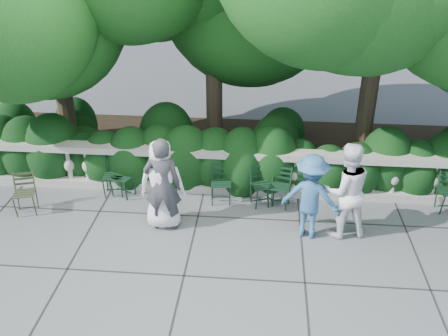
# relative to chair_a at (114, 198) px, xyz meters

# --- Properties ---
(ground) EXTENTS (90.00, 90.00, 0.00)m
(ground) POSITION_rel_chair_a_xyz_m (2.36, -1.34, 0.00)
(ground) COLOR #53555B
(ground) RESTS_ON ground
(balustrade) EXTENTS (12.00, 0.44, 1.00)m
(balustrade) POSITION_rel_chair_a_xyz_m (2.36, 0.46, 0.49)
(balustrade) COLOR #9E998E
(balustrade) RESTS_ON ground
(shrub_hedge) EXTENTS (15.00, 2.60, 1.70)m
(shrub_hedge) POSITION_rel_chair_a_xyz_m (2.36, 1.66, 0.00)
(shrub_hedge) COLOR black
(shrub_hedge) RESTS_ON ground
(chair_a) EXTENTS (0.49, 0.52, 0.84)m
(chair_a) POSITION_rel_chair_a_xyz_m (0.00, 0.00, 0.00)
(chair_a) COLOR black
(chair_a) RESTS_ON ground
(chair_b) EXTENTS (0.59, 0.61, 0.84)m
(chair_b) POSITION_rel_chair_a_xyz_m (0.13, -0.00, 0.00)
(chair_b) COLOR black
(chair_b) RESTS_ON ground
(chair_c) EXTENTS (0.54, 0.57, 0.84)m
(chair_c) POSITION_rel_chair_a_xyz_m (3.41, -0.15, 0.00)
(chair_c) COLOR black
(chair_c) RESTS_ON ground
(chair_d) EXTENTS (0.48, 0.51, 0.84)m
(chair_d) POSITION_rel_chair_a_xyz_m (2.27, -0.11, 0.00)
(chair_d) COLOR black
(chair_d) RESTS_ON ground
(chair_e) EXTENTS (0.59, 0.61, 0.84)m
(chair_e) POSITION_rel_chair_a_xyz_m (3.16, -0.12, 0.00)
(chair_e) COLOR black
(chair_e) RESTS_ON ground
(chair_weathered) EXTENTS (0.56, 0.58, 0.84)m
(chair_weathered) POSITION_rel_chair_a_xyz_m (-1.52, -0.83, 0.00)
(chair_weathered) COLOR black
(chair_weathered) RESTS_ON ground
(person_businessman) EXTENTS (0.87, 0.57, 1.76)m
(person_businessman) POSITION_rel_chair_a_xyz_m (1.25, -0.86, 0.88)
(person_businessman) COLOR white
(person_businessman) RESTS_ON ground
(person_woman_grey) EXTENTS (0.70, 0.49, 1.86)m
(person_woman_grey) POSITION_rel_chair_a_xyz_m (1.28, -0.95, 0.93)
(person_woman_grey) COLOR #3C3B40
(person_woman_grey) RESTS_ON ground
(person_casual_man) EXTENTS (1.02, 0.87, 1.85)m
(person_casual_man) POSITION_rel_chair_a_xyz_m (4.60, -0.87, 0.93)
(person_casual_man) COLOR white
(person_casual_man) RESTS_ON ground
(person_older_blue) EXTENTS (1.18, 0.87, 1.64)m
(person_older_blue) POSITION_rel_chair_a_xyz_m (3.98, -0.96, 0.82)
(person_older_blue) COLOR #2F608E
(person_older_blue) RESTS_ON ground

